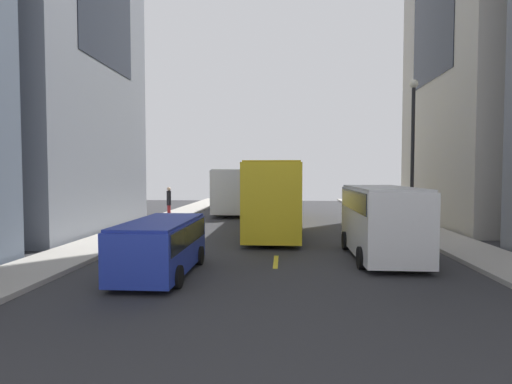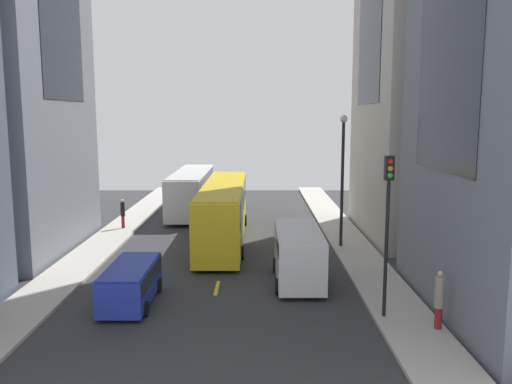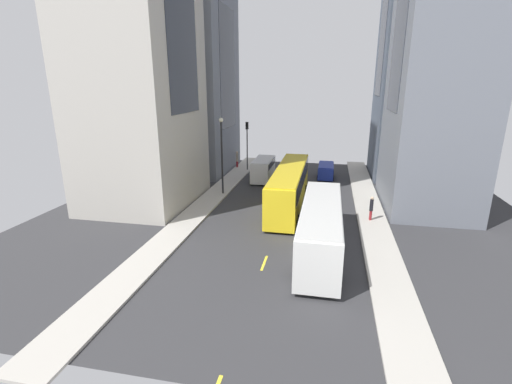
% 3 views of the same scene
% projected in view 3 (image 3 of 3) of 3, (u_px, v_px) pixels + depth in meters
% --- Properties ---
extents(ground_plane, '(41.39, 41.39, 0.00)m').
position_uv_depth(ground_plane, '(285.00, 209.00, 33.05)').
color(ground_plane, '#333335').
extents(sidewalk_west, '(2.40, 44.00, 0.15)m').
position_uv_depth(sidewalk_west, '(370.00, 214.00, 31.60)').
color(sidewalk_west, '#B2ADA3').
rests_on(sidewalk_west, ground).
extents(sidewalk_east, '(2.40, 44.00, 0.15)m').
position_uv_depth(sidewalk_east, '(206.00, 203.00, 34.45)').
color(sidewalk_east, '#B2ADA3').
rests_on(sidewalk_east, ground).
extents(lane_stripe_0, '(0.16, 2.00, 0.01)m').
position_uv_depth(lane_stripe_0, '(303.00, 162.00, 52.76)').
color(lane_stripe_0, yellow).
rests_on(lane_stripe_0, ground).
extents(lane_stripe_1, '(0.16, 2.00, 0.01)m').
position_uv_depth(lane_stripe_1, '(296.00, 180.00, 42.90)').
color(lane_stripe_1, yellow).
rests_on(lane_stripe_1, ground).
extents(lane_stripe_2, '(0.16, 2.00, 0.01)m').
position_uv_depth(lane_stripe_2, '(285.00, 209.00, 33.05)').
color(lane_stripe_2, yellow).
rests_on(lane_stripe_2, ground).
extents(lane_stripe_3, '(0.16, 2.00, 0.01)m').
position_uv_depth(lane_stripe_3, '(264.00, 263.00, 23.19)').
color(lane_stripe_3, yellow).
rests_on(lane_stripe_3, ground).
extents(building_east_0, '(6.28, 11.48, 25.27)m').
position_uv_depth(building_east_0, '(203.00, 69.00, 44.34)').
color(building_east_0, slate).
rests_on(building_east_0, ground).
extents(city_bus_white, '(2.81, 12.00, 3.35)m').
position_uv_depth(city_bus_white, '(321.00, 224.00, 24.22)').
color(city_bus_white, silver).
rests_on(city_bus_white, ground).
extents(streetcar_yellow, '(2.70, 14.48, 3.59)m').
position_uv_depth(streetcar_yellow, '(289.00, 183.00, 33.61)').
color(streetcar_yellow, yellow).
rests_on(streetcar_yellow, ground).
extents(delivery_van_white, '(2.25, 5.35, 2.58)m').
position_uv_depth(delivery_van_white, '(263.00, 168.00, 42.41)').
color(delivery_van_white, white).
rests_on(delivery_van_white, ground).
extents(car_blue_0, '(1.95, 4.46, 1.65)m').
position_uv_depth(car_blue_0, '(326.00, 170.00, 43.83)').
color(car_blue_0, '#2338AD').
rests_on(car_blue_0, ground).
extents(pedestrian_waiting_curb, '(0.29, 0.29, 2.01)m').
position_uv_depth(pedestrian_waiting_curb, '(371.00, 207.00, 29.79)').
color(pedestrian_waiting_curb, maroon).
rests_on(pedestrian_waiting_curb, ground).
extents(pedestrian_crossing_near, '(0.35, 0.35, 2.15)m').
position_uv_depth(pedestrian_crossing_near, '(237.00, 159.00, 48.70)').
color(pedestrian_crossing_near, maroon).
rests_on(pedestrian_crossing_near, ground).
extents(traffic_light_near_corner, '(0.32, 0.44, 6.16)m').
position_uv_depth(traffic_light_near_corner, '(247.00, 137.00, 46.39)').
color(traffic_light_near_corner, black).
rests_on(traffic_light_near_corner, ground).
extents(streetlamp_near, '(0.44, 0.44, 7.65)m').
position_uv_depth(streetlamp_near, '(222.00, 148.00, 36.05)').
color(streetlamp_near, black).
rests_on(streetlamp_near, ground).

